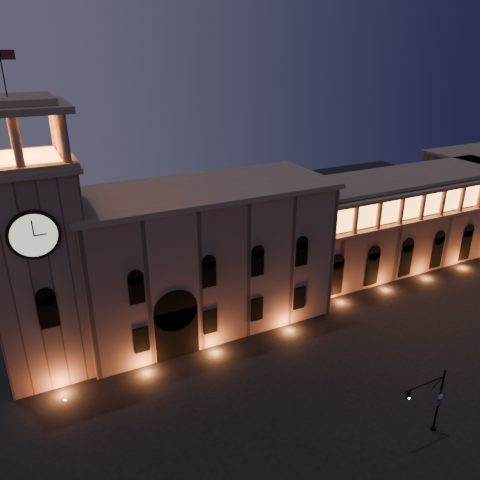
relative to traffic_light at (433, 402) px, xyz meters
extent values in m
plane|color=black|center=(-8.44, 4.75, -3.51)|extent=(160.00, 160.00, 0.00)
cube|color=#876658|center=(-10.44, 26.75, 4.99)|extent=(30.00, 12.00, 17.00)
cube|color=gray|center=(-10.44, 26.75, 13.79)|extent=(30.80, 12.80, 0.60)
cube|color=black|center=(-16.44, 21.35, -0.51)|extent=(5.00, 1.40, 6.00)
cylinder|color=black|center=(-16.44, 21.35, 2.49)|extent=(5.00, 1.40, 5.00)
cube|color=orange|center=(-16.44, 21.15, -0.71)|extent=(4.20, 0.20, 5.00)
cube|color=#876658|center=(-28.94, 25.75, 7.49)|extent=(9.00, 9.00, 22.00)
cube|color=gray|center=(-28.94, 25.75, 18.74)|extent=(9.80, 9.80, 0.50)
cylinder|color=black|center=(-28.94, 21.07, 13.49)|extent=(4.60, 0.35, 4.60)
cylinder|color=beige|center=(-28.94, 20.93, 13.49)|extent=(4.00, 0.12, 4.00)
cube|color=gray|center=(-28.94, 25.75, 19.24)|extent=(9.40, 9.40, 0.50)
cube|color=orange|center=(-28.94, 25.75, 19.54)|extent=(6.80, 6.80, 0.15)
cylinder|color=gray|center=(-28.94, 21.95, 21.59)|extent=(0.76, 0.76, 4.20)
cylinder|color=gray|center=(-25.14, 21.95, 21.59)|extent=(0.76, 0.76, 4.20)
cylinder|color=gray|center=(-28.94, 29.55, 21.59)|extent=(0.76, 0.76, 4.20)
cylinder|color=gray|center=(-25.14, 29.55, 21.59)|extent=(0.76, 0.76, 4.20)
cylinder|color=gray|center=(-25.14, 25.75, 21.59)|extent=(0.76, 0.76, 4.20)
cube|color=gray|center=(-28.94, 25.75, 23.99)|extent=(9.80, 9.80, 0.60)
cube|color=gray|center=(-28.94, 25.75, 24.59)|extent=(7.50, 7.50, 0.60)
cylinder|color=black|center=(-28.94, 25.75, 26.89)|extent=(0.10, 0.10, 4.00)
plane|color=#59192A|center=(-28.34, 25.75, 28.29)|extent=(1.20, 0.00, 1.20)
cube|color=#826153|center=(23.56, 28.75, 3.49)|extent=(40.00, 10.00, 14.00)
cube|color=gray|center=(23.56, 28.75, 10.74)|extent=(40.60, 10.60, 0.50)
cube|color=gray|center=(23.56, 23.25, 5.79)|extent=(40.00, 1.20, 0.40)
cube|color=gray|center=(23.56, 23.25, 10.09)|extent=(40.00, 1.40, 0.50)
cube|color=orange|center=(23.56, 23.80, 7.99)|extent=(38.00, 0.15, 3.60)
cylinder|color=gray|center=(5.56, 23.25, 7.99)|extent=(0.70, 0.70, 4.00)
cylinder|color=gray|center=(9.56, 23.25, 7.99)|extent=(0.70, 0.70, 4.00)
cylinder|color=gray|center=(13.56, 23.25, 7.99)|extent=(0.70, 0.70, 4.00)
cylinder|color=gray|center=(17.56, 23.25, 7.99)|extent=(0.70, 0.70, 4.00)
cylinder|color=gray|center=(21.56, 23.25, 7.99)|extent=(0.70, 0.70, 4.00)
cylinder|color=gray|center=(25.56, 23.25, 7.99)|extent=(0.70, 0.70, 4.00)
cylinder|color=gray|center=(29.56, 23.25, 7.99)|extent=(0.70, 0.70, 4.00)
cylinder|color=gray|center=(33.56, 23.25, 7.99)|extent=(0.70, 0.70, 4.00)
cube|color=#826153|center=(49.56, 34.75, 3.49)|extent=(20.00, 12.00, 14.00)
cylinder|color=black|center=(0.82, 0.00, -0.28)|extent=(0.18, 0.18, 6.46)
cylinder|color=black|center=(0.82, 0.00, -3.37)|extent=(0.52, 0.52, 0.28)
sphere|color=black|center=(0.82, 0.00, 3.04)|extent=(0.26, 0.26, 0.26)
cylinder|color=black|center=(-1.49, 0.02, 2.49)|extent=(4.62, 0.14, 0.11)
cube|color=black|center=(-3.24, 0.03, 2.03)|extent=(0.28, 0.26, 0.78)
cylinder|color=#0CE53F|center=(-3.24, -0.12, 1.77)|extent=(0.17, 0.07, 0.17)
cylinder|color=silver|center=(0.77, -0.13, 0.37)|extent=(0.55, 0.04, 0.55)
cylinder|color=navy|center=(0.77, -0.13, -0.37)|extent=(0.55, 0.04, 0.55)
camera|label=1|loc=(-29.71, -21.46, 29.09)|focal=35.00mm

